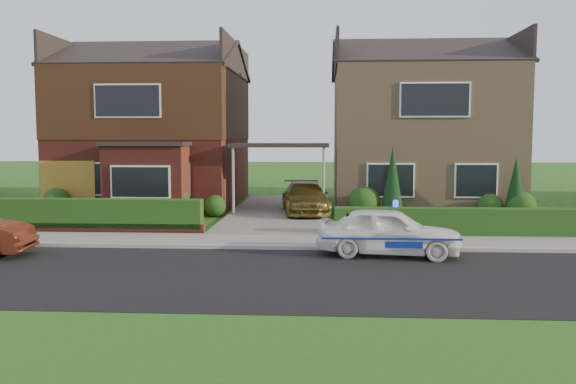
{
  "coord_description": "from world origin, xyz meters",
  "views": [
    {
      "loc": [
        1.77,
        -13.07,
        3.05
      ],
      "look_at": [
        0.75,
        3.5,
        1.53
      ],
      "focal_mm": 38.0,
      "sensor_mm": 36.0,
      "label": 1
    }
  ],
  "objects": [
    {
      "name": "conifer_a",
      "position": [
        4.2,
        9.2,
        1.3
      ],
      "size": [
        0.9,
        0.9,
        2.6
      ],
      "primitive_type": "cone",
      "color": "black",
      "rests_on": "ground"
    },
    {
      "name": "house_right",
      "position": [
        5.8,
        13.99,
        3.66
      ],
      "size": [
        7.5,
        8.06,
        7.25
      ],
      "color": "#987B5D",
      "rests_on": "ground"
    },
    {
      "name": "conifer_b",
      "position": [
        8.6,
        9.2,
        1.1
      ],
      "size": [
        0.9,
        0.9,
        2.2
      ],
      "primitive_type": "cone",
      "color": "black",
      "rests_on": "ground"
    },
    {
      "name": "grass_verge",
      "position": [
        0.0,
        -5.0,
        0.0
      ],
      "size": [
        60.0,
        4.0,
        0.01
      ],
      "primitive_type": "cube",
      "color": "#154D14",
      "rests_on": "ground"
    },
    {
      "name": "shrub_right_near",
      "position": [
        3.2,
        9.4,
        0.6
      ],
      "size": [
        1.2,
        1.2,
        1.2
      ],
      "primitive_type": "sphere",
      "color": "#163C13",
      "rests_on": "ground"
    },
    {
      "name": "police_car",
      "position": [
        3.39,
        2.4,
        0.62
      ],
      "size": [
        3.34,
        3.79,
        1.4
      ],
      "rotation": [
        0.0,
        0.0,
        1.43
      ],
      "color": "white",
      "rests_on": "ground"
    },
    {
      "name": "shrub_left_far",
      "position": [
        -8.5,
        9.5,
        0.54
      ],
      "size": [
        1.08,
        1.08,
        1.08
      ],
      "primitive_type": "sphere",
      "color": "#163C13",
      "rests_on": "ground"
    },
    {
      "name": "dwarf_wall",
      "position": [
        -5.8,
        5.3,
        0.18
      ],
      "size": [
        7.7,
        0.25,
        0.36
      ],
      "primitive_type": "cube",
      "color": "maroon",
      "rests_on": "ground"
    },
    {
      "name": "hedge_right",
      "position": [
        5.8,
        5.35,
        0.0
      ],
      "size": [
        7.5,
        0.55,
        0.8
      ],
      "primitive_type": "cube",
      "color": "#163C13",
      "rests_on": "ground"
    },
    {
      "name": "shrub_left_mid",
      "position": [
        -4.0,
        9.3,
        0.66
      ],
      "size": [
        1.32,
        1.32,
        1.32
      ],
      "primitive_type": "sphere",
      "color": "#163C13",
      "rests_on": "ground"
    },
    {
      "name": "potted_plant_c",
      "position": [
        -7.48,
        9.0,
        0.36
      ],
      "size": [
        0.43,
        0.43,
        0.72
      ],
      "primitive_type": "imported",
      "rotation": [
        0.0,
        0.0,
        1.65
      ],
      "color": "gray",
      "rests_on": "ground"
    },
    {
      "name": "road",
      "position": [
        0.0,
        0.0,
        0.0
      ],
      "size": [
        60.0,
        6.0,
        0.02
      ],
      "primitive_type": "cube",
      "color": "black",
      "rests_on": "ground"
    },
    {
      "name": "shrub_right_mid",
      "position": [
        7.8,
        9.5,
        0.48
      ],
      "size": [
        0.96,
        0.96,
        0.96
      ],
      "primitive_type": "sphere",
      "color": "#163C13",
      "rests_on": "ground"
    },
    {
      "name": "potted_plant_a",
      "position": [
        -6.85,
        7.77,
        0.38
      ],
      "size": [
        0.48,
        0.41,
        0.76
      ],
      "primitive_type": "imported",
      "rotation": [
        0.0,
        0.0,
        -0.43
      ],
      "color": "gray",
      "rests_on": "ground"
    },
    {
      "name": "kerb",
      "position": [
        0.0,
        3.05,
        0.06
      ],
      "size": [
        60.0,
        0.16,
        0.12
      ],
      "primitive_type": "cube",
      "color": "#9E9993",
      "rests_on": "ground"
    },
    {
      "name": "carport_link",
      "position": [
        0.0,
        10.95,
        2.66
      ],
      "size": [
        3.8,
        3.0,
        2.77
      ],
      "color": "black",
      "rests_on": "ground"
    },
    {
      "name": "shrub_left_near",
      "position": [
        -2.4,
        9.6,
        0.42
      ],
      "size": [
        0.84,
        0.84,
        0.84
      ],
      "primitive_type": "sphere",
      "color": "#163C13",
      "rests_on": "ground"
    },
    {
      "name": "hedge_left",
      "position": [
        -5.8,
        5.45,
        0.0
      ],
      "size": [
        7.5,
        0.55,
        0.9
      ],
      "primitive_type": "cube",
      "color": "#163C13",
      "rests_on": "ground"
    },
    {
      "name": "driveway",
      "position": [
        0.0,
        11.0,
        0.06
      ],
      "size": [
        3.8,
        12.0,
        0.12
      ],
      "primitive_type": "cube",
      "color": "#666059",
      "rests_on": "ground"
    },
    {
      "name": "driveway_car",
      "position": [
        1.0,
        10.08,
        0.71
      ],
      "size": [
        2.12,
        4.21,
        1.17
      ],
      "primitive_type": "imported",
      "rotation": [
        0.0,
        0.0,
        0.12
      ],
      "color": "brown",
      "rests_on": "driveway"
    },
    {
      "name": "garage_door",
      "position": [
        -8.25,
        9.96,
        1.05
      ],
      "size": [
        2.2,
        0.1,
        2.1
      ],
      "primitive_type": "cube",
      "color": "#895F1D",
      "rests_on": "ground"
    },
    {
      "name": "sidewalk",
      "position": [
        0.0,
        4.1,
        0.05
      ],
      "size": [
        60.0,
        2.0,
        0.1
      ],
      "primitive_type": "cube",
      "color": "slate",
      "rests_on": "ground"
    },
    {
      "name": "shrub_right_far",
      "position": [
        8.8,
        9.2,
        0.54
      ],
      "size": [
        1.08,
        1.08,
        1.08
      ],
      "primitive_type": "sphere",
      "color": "#163C13",
      "rests_on": "ground"
    },
    {
      "name": "potted_plant_b",
      "position": [
        -4.14,
        6.88,
        0.36
      ],
      "size": [
        0.51,
        0.49,
        0.72
      ],
      "primitive_type": "imported",
      "rotation": [
        0.0,
        0.0,
        0.92
      ],
      "color": "gray",
      "rests_on": "ground"
    },
    {
      "name": "house_left",
      "position": [
        -5.78,
        13.9,
        3.81
      ],
      "size": [
        7.5,
        9.53,
        7.25
      ],
      "color": "maroon",
      "rests_on": "ground"
    },
    {
      "name": "ground",
      "position": [
        0.0,
        0.0,
        0.0
      ],
      "size": [
        120.0,
        120.0,
        0.0
      ],
      "primitive_type": "plane",
      "color": "#154D14",
      "rests_on": "ground"
    }
  ]
}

